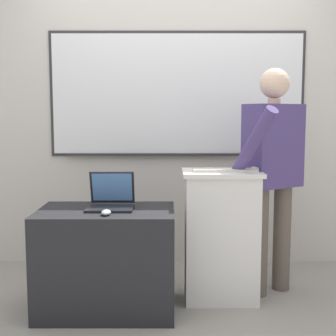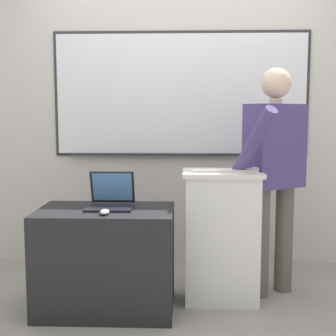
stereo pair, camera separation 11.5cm
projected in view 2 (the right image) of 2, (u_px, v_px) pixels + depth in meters
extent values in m
plane|color=gray|center=(172.00, 330.00, 2.86)|extent=(30.00, 30.00, 0.00)
cube|color=beige|center=(177.00, 115.00, 4.10)|extent=(6.40, 0.12, 2.62)
cube|color=#2D2D30|center=(181.00, 94.00, 4.01)|extent=(2.18, 0.02, 1.07)
cube|color=white|center=(181.00, 94.00, 4.01)|extent=(2.13, 0.02, 1.02)
cube|color=#2D2D30|center=(181.00, 155.00, 4.05)|extent=(1.92, 0.04, 0.02)
cube|color=silver|center=(221.00, 238.00, 3.29)|extent=(0.50, 0.37, 0.89)
cube|color=silver|center=(222.00, 173.00, 3.24)|extent=(0.55, 0.40, 0.03)
cube|color=black|center=(106.00, 259.00, 3.14)|extent=(0.90, 0.57, 0.69)
cylinder|color=brown|center=(260.00, 243.00, 3.35)|extent=(0.13, 0.13, 0.79)
cylinder|color=brown|center=(284.00, 239.00, 3.46)|extent=(0.13, 0.13, 0.79)
cube|color=#473870|center=(275.00, 146.00, 3.33)|extent=(0.47, 0.40, 0.59)
cylinder|color=beige|center=(276.00, 101.00, 3.29)|extent=(0.09, 0.09, 0.04)
sphere|color=beige|center=(276.00, 83.00, 3.28)|extent=(0.21, 0.21, 0.21)
cylinder|color=#473870|center=(253.00, 144.00, 3.04)|extent=(0.29, 0.40, 0.50)
cylinder|color=#473870|center=(298.00, 148.00, 3.44)|extent=(0.08, 0.08, 0.56)
cube|color=black|center=(109.00, 208.00, 3.09)|extent=(0.31, 0.22, 0.02)
cube|color=black|center=(112.00, 187.00, 3.22)|extent=(0.30, 0.09, 0.23)
cube|color=#598CCC|center=(112.00, 187.00, 3.21)|extent=(0.27, 0.07, 0.20)
cube|color=beige|center=(225.00, 170.00, 3.19)|extent=(0.44, 0.11, 0.02)
ellipsoid|color=#BCBCC1|center=(105.00, 212.00, 2.93)|extent=(0.06, 0.10, 0.03)
ellipsoid|color=#BCBCC1|center=(255.00, 169.00, 3.19)|extent=(0.06, 0.10, 0.03)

